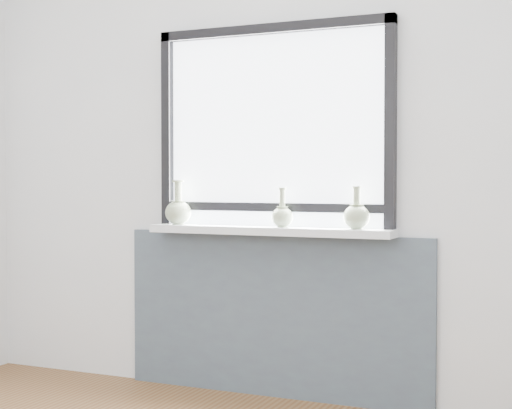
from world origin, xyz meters
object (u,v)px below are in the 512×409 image
at_px(windowsill, 269,231).
at_px(vase_a, 178,210).
at_px(vase_c, 357,215).
at_px(vase_b, 282,215).

distance_m(windowsill, vase_a, 0.54).
bearing_deg(vase_c, windowsill, -179.95).
relative_size(vase_b, vase_c, 0.96).
bearing_deg(windowsill, vase_c, 0.05).
distance_m(windowsill, vase_c, 0.48).
height_order(windowsill, vase_c, vase_c).
bearing_deg(vase_a, vase_c, 0.55).
bearing_deg(windowsill, vase_a, -179.00).
distance_m(windowsill, vase_b, 0.11).
relative_size(vase_a, vase_c, 1.14).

